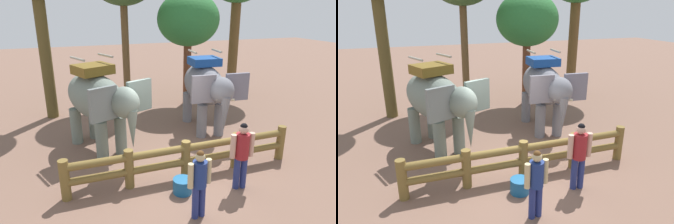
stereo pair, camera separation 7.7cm
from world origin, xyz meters
The scene contains 8 objects.
ground_plane centered at (0.00, 0.00, 0.00)m, with size 60.00×60.00×0.00m, color brown.
log_fence centered at (0.00, -0.29, 0.60)m, with size 6.45×0.30×1.05m.
elephant_near_left centered at (-1.90, 2.12, 1.69)m, with size 2.63×3.57×3.01m.
elephant_center centered at (1.94, 2.57, 1.65)m, with size 1.96×3.44×2.94m.
tourist_woman_in_black centered at (1.09, -1.25, 1.02)m, with size 0.62×0.38×1.77m.
tourist_man_in_blue centered at (-0.38, -1.95, 0.93)m, with size 0.57×0.35×1.62m.
tree_deep_back centered at (2.60, 5.84, 3.81)m, with size 2.74×2.74×5.02m.
feed_bucket centered at (-0.36, -0.98, 0.19)m, with size 0.48×0.48×0.38m.
Camera 1 is at (-2.91, -7.09, 4.44)m, focal length 32.86 mm.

